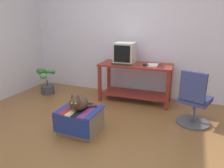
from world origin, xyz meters
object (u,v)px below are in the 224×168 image
potted_plant (47,83)px  tv_monitor (125,53)px  desk (135,76)px  ottoman_with_blanket (80,120)px  keyboard (122,64)px  cat (78,103)px  book (152,65)px  office_chair (194,102)px  stapler (146,65)px

potted_plant → tv_monitor: bearing=11.7°
desk → ottoman_with_blanket: desk is taller
keyboard → cat: keyboard is taller
keyboard → book: size_ratio=1.44×
ottoman_with_blanket → potted_plant: 1.94m
tv_monitor → book: (0.57, -0.06, -0.19)m
office_chair → stapler: size_ratio=8.09×
book → office_chair: bearing=-41.3°
stapler → tv_monitor: bearing=99.6°
tv_monitor → keyboard: size_ratio=1.13×
desk → cat: 1.59m
potted_plant → ottoman_with_blanket: bearing=-37.3°
book → stapler: (-0.11, -0.11, 0.01)m
potted_plant → office_chair: 3.11m
tv_monitor → potted_plant: size_ratio=0.77×
potted_plant → stapler: size_ratio=5.34×
book → cat: bearing=-119.4°
book → office_chair: office_chair is taller
tv_monitor → keyboard: tv_monitor is taller
office_chair → stapler: bearing=-11.9°
book → potted_plant: (-2.29, -0.30, -0.54)m
book → potted_plant: size_ratio=0.47×
book → tv_monitor: bearing=170.9°
book → stapler: size_ratio=2.53×
book → ottoman_with_blanket: size_ratio=0.47×
desk → tv_monitor: bearing=171.4°
potted_plant → office_chair: bearing=-6.2°
tv_monitor → cat: 1.65m
cat → potted_plant: bearing=131.7°
potted_plant → office_chair: size_ratio=0.66×
stapler → cat: bearing=-175.3°
tv_monitor → potted_plant: 1.90m
keyboard → cat: bearing=-103.7°
book → ottoman_with_blanket: bearing=-120.0°
tv_monitor → desk: bearing=-8.6°
keyboard → office_chair: 1.51m
cat → potted_plant: (-1.55, 1.21, -0.23)m
ottoman_with_blanket → potted_plant: potted_plant is taller
desk → stapler: stapler is taller
potted_plant → stapler: stapler is taller
ottoman_with_blanket → cat: 0.29m
desk → stapler: bearing=-33.2°
ottoman_with_blanket → potted_plant: size_ratio=1.00×
ottoman_with_blanket → office_chair: office_chair is taller
tv_monitor → book: tv_monitor is taller
potted_plant → desk: bearing=9.6°
cat → book: bearing=53.5°
tv_monitor → office_chair: tv_monitor is taller
tv_monitor → cat: bearing=-98.4°
potted_plant → stapler: bearing=5.0°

